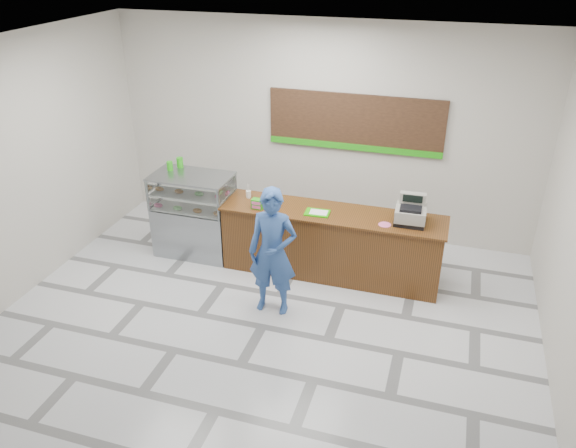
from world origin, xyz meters
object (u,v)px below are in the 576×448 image
(serving_tray, at_px, (317,213))
(cash_register, at_px, (411,213))
(customer, at_px, (273,252))
(display_case, at_px, (194,214))
(sales_counter, at_px, (331,243))

(serving_tray, bearing_deg, cash_register, 2.15)
(serving_tray, height_order, customer, customer)
(display_case, xyz_separation_m, serving_tray, (2.02, -0.10, 0.36))
(customer, bearing_deg, display_case, 143.84)
(sales_counter, relative_size, serving_tray, 9.04)
(sales_counter, distance_m, cash_register, 1.28)
(cash_register, distance_m, serving_tray, 1.31)
(sales_counter, bearing_deg, customer, -115.87)
(sales_counter, distance_m, customer, 1.29)
(sales_counter, xyz_separation_m, cash_register, (1.10, 0.01, 0.66))
(display_case, bearing_deg, cash_register, 0.25)
(cash_register, bearing_deg, customer, -147.52)
(cash_register, bearing_deg, serving_tray, -177.14)
(customer, bearing_deg, sales_counter, 61.40)
(sales_counter, bearing_deg, cash_register, 0.75)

